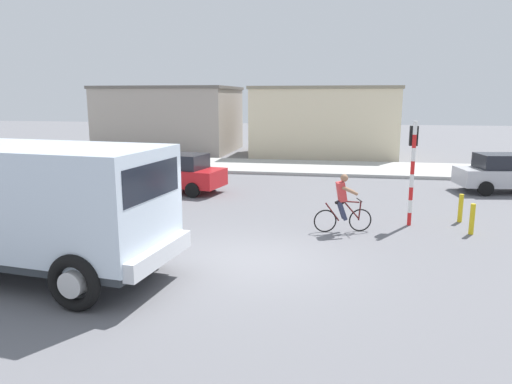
{
  "coord_description": "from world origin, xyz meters",
  "views": [
    {
      "loc": [
        1.96,
        -10.78,
        3.91
      ],
      "look_at": [
        -0.46,
        2.5,
        1.2
      ],
      "focal_mm": 33.38,
      "sensor_mm": 36.0,
      "label": 1
    }
  ],
  "objects_px": {
    "bollard_near": "(472,219)",
    "cyclist": "(343,203)",
    "truck_foreground": "(47,203)",
    "bollard_far": "(461,208)",
    "car_red_near": "(177,172)",
    "car_white_mid": "(507,173)",
    "traffic_light_pole": "(413,159)"
  },
  "relations": [
    {
      "from": "bollard_near",
      "to": "cyclist",
      "type": "bearing_deg",
      "value": -173.64
    },
    {
      "from": "truck_foreground",
      "to": "cyclist",
      "type": "distance_m",
      "value": 7.93
    },
    {
      "from": "cyclist",
      "to": "bollard_near",
      "type": "bearing_deg",
      "value": 6.36
    },
    {
      "from": "truck_foreground",
      "to": "bollard_far",
      "type": "relative_size",
      "value": 6.3
    },
    {
      "from": "cyclist",
      "to": "car_red_near",
      "type": "relative_size",
      "value": 0.4
    },
    {
      "from": "truck_foreground",
      "to": "car_white_mid",
      "type": "bearing_deg",
      "value": 42.96
    },
    {
      "from": "traffic_light_pole",
      "to": "car_white_mid",
      "type": "bearing_deg",
      "value": 52.5
    },
    {
      "from": "car_white_mid",
      "to": "bollard_near",
      "type": "relative_size",
      "value": 4.67
    },
    {
      "from": "car_red_near",
      "to": "car_white_mid",
      "type": "relative_size",
      "value": 1.01
    },
    {
      "from": "car_red_near",
      "to": "bollard_near",
      "type": "xyz_separation_m",
      "value": [
        10.52,
        -4.51,
        -0.37
      ]
    },
    {
      "from": "car_red_near",
      "to": "bollard_far",
      "type": "distance_m",
      "value": 10.97
    },
    {
      "from": "cyclist",
      "to": "bollard_far",
      "type": "height_order",
      "value": "cyclist"
    },
    {
      "from": "truck_foreground",
      "to": "car_white_mid",
      "type": "distance_m",
      "value": 17.71
    },
    {
      "from": "cyclist",
      "to": "traffic_light_pole",
      "type": "height_order",
      "value": "traffic_light_pole"
    },
    {
      "from": "truck_foreground",
      "to": "car_white_mid",
      "type": "xyz_separation_m",
      "value": [
        12.94,
        12.06,
        -0.85
      ]
    },
    {
      "from": "car_white_mid",
      "to": "traffic_light_pole",
      "type": "bearing_deg",
      "value": -127.5
    },
    {
      "from": "truck_foreground",
      "to": "bollard_far",
      "type": "height_order",
      "value": "truck_foreground"
    },
    {
      "from": "cyclist",
      "to": "bollard_near",
      "type": "distance_m",
      "value": 3.72
    },
    {
      "from": "traffic_light_pole",
      "to": "bollard_far",
      "type": "bearing_deg",
      "value": 20.35
    },
    {
      "from": "truck_foreground",
      "to": "car_white_mid",
      "type": "height_order",
      "value": "truck_foreground"
    },
    {
      "from": "traffic_light_pole",
      "to": "truck_foreground",
      "type": "bearing_deg",
      "value": -144.12
    },
    {
      "from": "cyclist",
      "to": "truck_foreground",
      "type": "bearing_deg",
      "value": -142.52
    },
    {
      "from": "car_white_mid",
      "to": "bollard_far",
      "type": "bearing_deg",
      "value": -118.92
    },
    {
      "from": "truck_foreground",
      "to": "bollard_near",
      "type": "relative_size",
      "value": 6.3
    },
    {
      "from": "truck_foreground",
      "to": "car_red_near",
      "type": "height_order",
      "value": "truck_foreground"
    },
    {
      "from": "car_red_near",
      "to": "bollard_near",
      "type": "distance_m",
      "value": 11.45
    },
    {
      "from": "cyclist",
      "to": "bollard_far",
      "type": "distance_m",
      "value": 4.12
    },
    {
      "from": "truck_foreground",
      "to": "traffic_light_pole",
      "type": "relative_size",
      "value": 1.77
    },
    {
      "from": "car_red_near",
      "to": "bollard_far",
      "type": "xyz_separation_m",
      "value": [
        10.52,
        -3.11,
        -0.37
      ]
    },
    {
      "from": "traffic_light_pole",
      "to": "bollard_far",
      "type": "xyz_separation_m",
      "value": [
        1.64,
        0.61,
        -1.62
      ]
    },
    {
      "from": "truck_foreground",
      "to": "traffic_light_pole",
      "type": "height_order",
      "value": "traffic_light_pole"
    },
    {
      "from": "truck_foreground",
      "to": "car_white_mid",
      "type": "relative_size",
      "value": 1.35
    }
  ]
}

